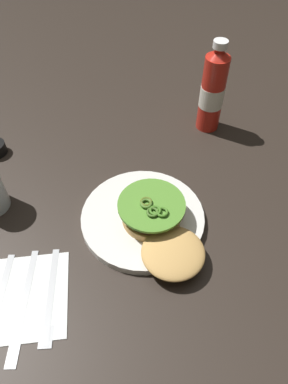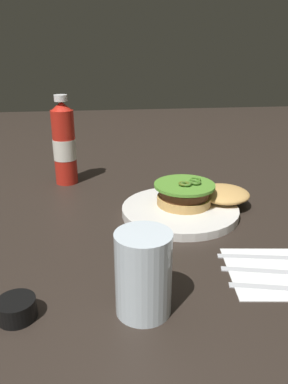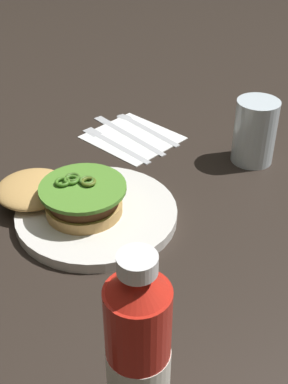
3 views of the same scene
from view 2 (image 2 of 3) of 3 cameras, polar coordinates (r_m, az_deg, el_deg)
name	(u,v)px [view 2 (image 2 of 3)]	position (r m, az deg, el deg)	size (l,w,h in m)	color
ground_plane	(103,227)	(0.73, -6.44, -5.36)	(3.00, 3.00, 0.00)	#2A221C
dinner_plate	(180,211)	(0.78, 5.59, -2.88)	(0.25, 0.25, 0.02)	silver
burger_sandwich	(199,194)	(0.80, 8.52, -0.27)	(0.21, 0.14, 0.05)	tan
ketchup_bottle	(64,144)	(0.96, -12.25, 7.22)	(0.06, 0.06, 0.22)	red
water_glass	(143,273)	(0.49, -0.09, -12.50)	(0.07, 0.07, 0.11)	silver
condiment_cup	(17,309)	(0.53, -19.14, -16.74)	(0.05, 0.05, 0.03)	black
napkin	(279,272)	(0.63, 20.26, -11.54)	(0.16, 0.14, 0.00)	white
fork_utensil	(282,256)	(0.66, 20.63, -9.27)	(0.18, 0.05, 0.00)	silver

